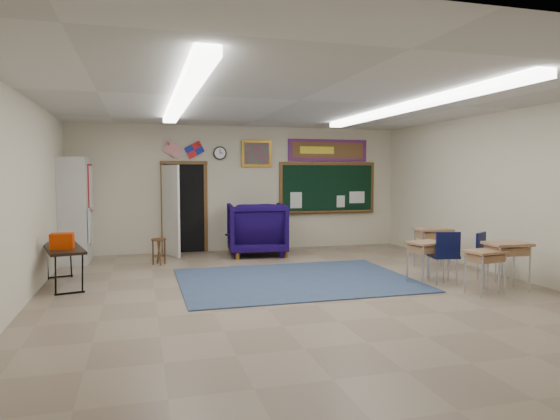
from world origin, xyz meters
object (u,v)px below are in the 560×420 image
object	(u,v)px
folding_table	(64,264)
wingback_armchair	(257,229)
student_desk_front_left	(426,260)
wooden_stool	(159,251)
student_desk_front_right	(432,246)

from	to	relation	value
folding_table	wingback_armchair	bearing A→B (deg)	15.90
wingback_armchair	folding_table	xyz separation A→B (m)	(-3.81, -2.19, -0.24)
wingback_armchair	student_desk_front_left	world-z (taller)	wingback_armchair
wooden_stool	student_desk_front_left	bearing A→B (deg)	-34.54
student_desk_front_right	wooden_stool	distance (m)	5.49
wingback_armchair	folding_table	world-z (taller)	wingback_armchair
wingback_armchair	student_desk_front_left	size ratio (longest dim) A/B	1.85
student_desk_front_right	wooden_stool	size ratio (longest dim) A/B	1.48
wooden_stool	student_desk_front_right	bearing A→B (deg)	-20.14
folding_table	student_desk_front_right	bearing A→B (deg)	-17.09
student_desk_front_right	wooden_stool	xyz separation A→B (m)	(-5.15, 1.89, -0.17)
student_desk_front_left	folding_table	distance (m)	6.10
wingback_armchair	student_desk_front_left	bearing A→B (deg)	126.69
wingback_armchair	student_desk_front_right	size ratio (longest dim) A/B	1.65
wingback_armchair	student_desk_front_right	world-z (taller)	wingback_armchair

